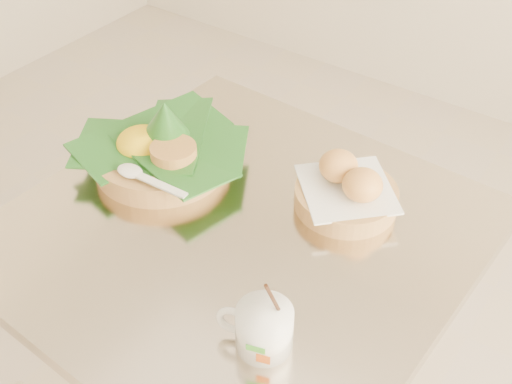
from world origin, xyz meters
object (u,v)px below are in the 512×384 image
Objects in this scene: bread_basket at (347,191)px; rice_basket at (160,148)px; cafe_table at (242,315)px; coffee_mug at (263,327)px.

rice_basket is at bearing -163.33° from bread_basket.
cafe_table is at bearing -127.20° from bread_basket.
coffee_mug is (0.16, -0.17, 0.26)m from cafe_table.
coffee_mug reaches higher than cafe_table.
cafe_table is at bearing -13.54° from rice_basket.
coffee_mug is (0.37, -0.22, -0.00)m from rice_basket.
coffee_mug is at bearing -30.19° from rice_basket.
coffee_mug is at bearing -45.87° from cafe_table.
bread_basket is (0.33, 0.10, -0.01)m from rice_basket.
rice_basket is at bearing 166.46° from cafe_table.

